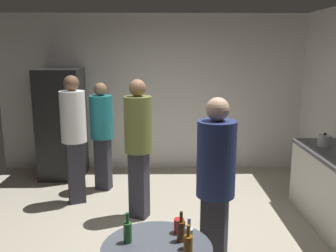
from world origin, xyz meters
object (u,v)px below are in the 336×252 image
(beer_bottle_green, at_px, (128,232))
(person_in_teal_shirt, at_px, (102,128))
(kettle, at_px, (325,141))
(beer_bottle_brown, at_px, (181,230))
(beer_bottle_clear, at_px, (189,237))
(person_in_olive_shirt, at_px, (138,138))
(beer_bottle_amber, at_px, (188,245))
(person_in_white_shirt, at_px, (74,130))
(person_in_navy_shirt, at_px, (216,178))
(plastic_cup_red, at_px, (179,226))
(refrigerator, at_px, (62,124))

(beer_bottle_green, distance_m, person_in_teal_shirt, 2.97)
(kettle, height_order, beer_bottle_brown, kettle)
(beer_bottle_brown, distance_m, beer_bottle_green, 0.39)
(beer_bottle_clear, relative_size, person_in_teal_shirt, 0.14)
(beer_bottle_green, bearing_deg, person_in_olive_shirt, 91.41)
(beer_bottle_green, height_order, beer_bottle_clear, same)
(person_in_teal_shirt, bearing_deg, beer_bottle_amber, 34.55)
(person_in_teal_shirt, bearing_deg, beer_bottle_brown, 35.18)
(person_in_white_shirt, relative_size, person_in_olive_shirt, 1.01)
(person_in_teal_shirt, bearing_deg, person_in_olive_shirt, 47.48)
(person_in_olive_shirt, bearing_deg, person_in_navy_shirt, 53.97)
(beer_bottle_amber, distance_m, beer_bottle_brown, 0.21)
(beer_bottle_clear, bearing_deg, person_in_olive_shirt, 103.55)
(beer_bottle_amber, relative_size, plastic_cup_red, 2.09)
(beer_bottle_amber, xyz_separation_m, beer_bottle_brown, (-0.04, 0.21, 0.00))
(kettle, height_order, beer_bottle_green, kettle)
(plastic_cup_red, distance_m, person_in_teal_shirt, 2.95)
(refrigerator, bearing_deg, person_in_olive_shirt, -48.64)
(beer_bottle_amber, xyz_separation_m, person_in_navy_shirt, (0.29, 0.79, 0.19))
(person_in_teal_shirt, height_order, person_in_white_shirt, person_in_white_shirt)
(kettle, bearing_deg, refrigerator, 158.84)
(person_in_olive_shirt, bearing_deg, beer_bottle_clear, 37.77)
(person_in_white_shirt, bearing_deg, beer_bottle_clear, 8.18)
(person_in_olive_shirt, bearing_deg, beer_bottle_amber, 36.76)
(person_in_teal_shirt, distance_m, person_in_navy_shirt, 2.69)
(kettle, relative_size, person_in_white_shirt, 0.14)
(beer_bottle_brown, bearing_deg, refrigerator, 117.46)
(refrigerator, xyz_separation_m, beer_bottle_brown, (1.81, -3.47, -0.08))
(beer_bottle_green, height_order, person_in_teal_shirt, person_in_teal_shirt)
(kettle, bearing_deg, beer_bottle_green, -138.55)
(beer_bottle_clear, relative_size, person_in_olive_shirt, 0.13)
(person_in_white_shirt, bearing_deg, plastic_cup_red, 9.45)
(beer_bottle_green, relative_size, person_in_teal_shirt, 0.14)
(refrigerator, distance_m, beer_bottle_clear, 4.03)
(kettle, height_order, person_in_olive_shirt, person_in_olive_shirt)
(kettle, relative_size, person_in_teal_shirt, 0.15)
(person_in_teal_shirt, relative_size, person_in_olive_shirt, 0.93)
(beer_bottle_brown, xyz_separation_m, plastic_cup_red, (-0.01, 0.13, -0.03))
(beer_bottle_brown, height_order, beer_bottle_clear, same)
(person_in_olive_shirt, bearing_deg, kettle, 116.91)
(kettle, xyz_separation_m, beer_bottle_clear, (-1.87, -2.13, -0.15))
(plastic_cup_red, bearing_deg, beer_bottle_amber, -82.07)
(beer_bottle_clear, height_order, person_in_navy_shirt, person_in_navy_shirt)
(plastic_cup_red, relative_size, person_in_olive_shirt, 0.06)
(refrigerator, relative_size, beer_bottle_clear, 7.83)
(beer_bottle_amber, distance_m, person_in_white_shirt, 2.95)
(beer_bottle_clear, xyz_separation_m, person_in_teal_shirt, (-1.10, 2.99, 0.14))
(person_in_white_shirt, xyz_separation_m, person_in_navy_shirt, (1.67, -1.81, -0.04))
(beer_bottle_clear, height_order, person_in_white_shirt, person_in_white_shirt)
(plastic_cup_red, bearing_deg, person_in_navy_shirt, 53.24)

